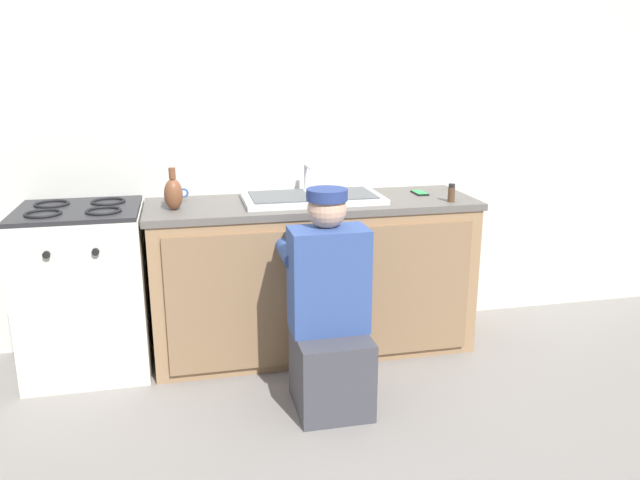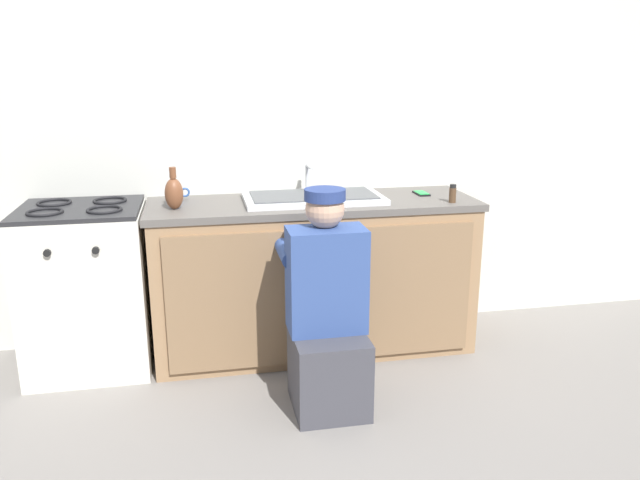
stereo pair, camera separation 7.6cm
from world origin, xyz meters
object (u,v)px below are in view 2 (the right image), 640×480
object	(u,v)px
sink_double_basin	(313,197)
cell_phone	(421,193)
stove_range	(87,288)
vase_decorative	(174,193)
plumber_person	(327,319)
coffee_mug	(175,193)
spice_bottle_pepper	(453,194)

from	to	relation	value
sink_double_basin	cell_phone	xyz separation A→B (m)	(0.68, 0.05, -0.01)
sink_double_basin	stove_range	world-z (taller)	sink_double_basin
cell_phone	vase_decorative	size ratio (longest dim) A/B	0.61
stove_range	cell_phone	size ratio (longest dim) A/B	6.77
stove_range	plumber_person	bearing A→B (deg)	-29.09
coffee_mug	sink_double_basin	bearing A→B (deg)	-9.28
stove_range	coffee_mug	distance (m)	0.72
cell_phone	vase_decorative	world-z (taller)	vase_decorative
sink_double_basin	vase_decorative	size ratio (longest dim) A/B	3.48
vase_decorative	coffee_mug	size ratio (longest dim) A/B	1.83
spice_bottle_pepper	coffee_mug	distance (m)	1.59
vase_decorative	coffee_mug	xyz separation A→B (m)	(0.00, 0.20, -0.04)
stove_range	plumber_person	xyz separation A→B (m)	(1.23, -0.68, -0.01)
sink_double_basin	stove_range	size ratio (longest dim) A/B	0.84
stove_range	vase_decorative	bearing A→B (deg)	-7.85
coffee_mug	cell_phone	bearing A→B (deg)	-2.96
sink_double_basin	cell_phone	size ratio (longest dim) A/B	5.71
stove_range	coffee_mug	world-z (taller)	coffee_mug
cell_phone	spice_bottle_pepper	bearing A→B (deg)	-71.00
plumber_person	coffee_mug	world-z (taller)	plumber_person
stove_range	vase_decorative	xyz separation A→B (m)	(0.51, -0.07, 0.54)
sink_double_basin	cell_phone	distance (m)	0.68
vase_decorative	spice_bottle_pepper	bearing A→B (deg)	-5.00
spice_bottle_pepper	vase_decorative	bearing A→B (deg)	175.00
sink_double_basin	vase_decorative	xyz separation A→B (m)	(-0.78, -0.07, 0.07)
stove_range	plumber_person	size ratio (longest dim) A/B	0.86
coffee_mug	plumber_person	bearing A→B (deg)	-48.48
spice_bottle_pepper	coffee_mug	world-z (taller)	spice_bottle_pepper
plumber_person	spice_bottle_pepper	world-z (taller)	plumber_person
plumber_person	vase_decorative	distance (m)	1.09
spice_bottle_pepper	sink_double_basin	bearing A→B (deg)	164.89
vase_decorative	stove_range	bearing A→B (deg)	172.15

